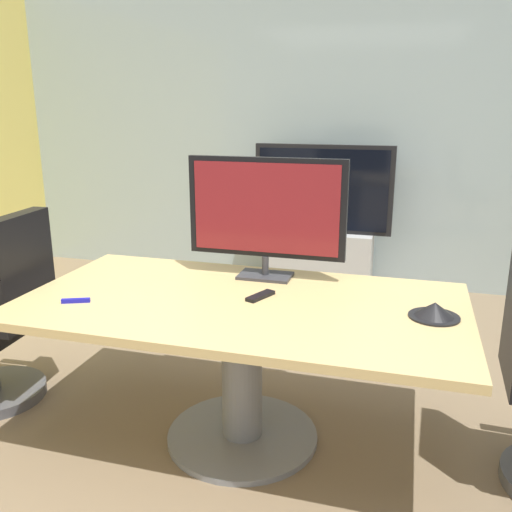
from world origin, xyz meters
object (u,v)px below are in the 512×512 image
(conference_table, at_px, (242,336))
(office_chair_left, at_px, (1,326))
(tv_monitor, at_px, (265,211))
(remote_control, at_px, (260,296))
(wall_display_unit, at_px, (321,243))
(conference_phone, at_px, (435,311))

(conference_table, bearing_deg, office_chair_left, -179.64)
(office_chair_left, distance_m, tv_monitor, 1.60)
(office_chair_left, distance_m, remote_control, 1.51)
(conference_table, relative_size, wall_display_unit, 1.59)
(tv_monitor, relative_size, wall_display_unit, 0.64)
(conference_table, relative_size, remote_control, 12.28)
(conference_table, xyz_separation_m, office_chair_left, (-1.40, -0.01, -0.10))
(conference_table, height_order, conference_phone, conference_phone)
(office_chair_left, height_order, remote_control, office_chair_left)
(office_chair_left, bearing_deg, wall_display_unit, 145.98)
(tv_monitor, height_order, remote_control, tv_monitor)
(conference_table, height_order, office_chair_left, office_chair_left)
(office_chair_left, bearing_deg, remote_control, 88.66)
(tv_monitor, height_order, wall_display_unit, tv_monitor)
(tv_monitor, xyz_separation_m, remote_control, (0.07, -0.33, -0.35))
(tv_monitor, bearing_deg, remote_control, -78.59)
(tv_monitor, distance_m, conference_phone, 0.99)
(conference_table, relative_size, office_chair_left, 1.92)
(wall_display_unit, height_order, remote_control, wall_display_unit)
(tv_monitor, bearing_deg, conference_phone, -22.78)
(remote_control, bearing_deg, conference_phone, 20.66)
(office_chair_left, relative_size, conference_phone, 4.95)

